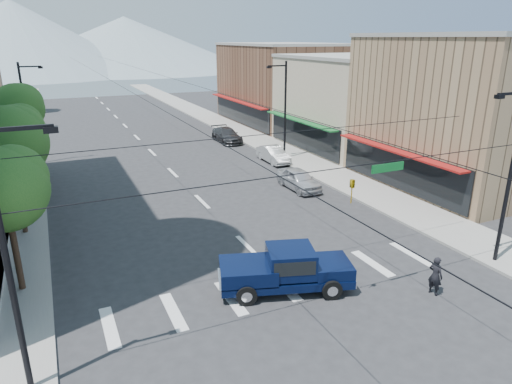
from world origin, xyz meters
The scene contains 20 objects.
ground centered at (0.00, 0.00, 0.00)m, with size 160.00×160.00×0.00m, color #28282B.
sidewalk_left centered at (-12.00, 40.00, 0.07)m, with size 4.00×120.00×0.15m, color gray.
sidewalk_right centered at (12.00, 40.00, 0.07)m, with size 4.00×120.00×0.15m, color gray.
shop_near centered at (20.00, 10.00, 5.50)m, with size 12.00×14.00×11.00m, color #8C6B4C.
shop_mid centered at (20.00, 24.00, 4.50)m, with size 12.00×14.00×9.00m, color tan.
shop_far centered at (20.00, 40.00, 5.00)m, with size 12.00×18.00×10.00m, color brown.
mountain_left centered at (-15.00, 150.00, 11.00)m, with size 80.00×80.00×22.00m, color gray.
mountain_right centered at (20.00, 160.00, 9.00)m, with size 90.00×90.00×18.00m, color gray.
tree_near centered at (-11.07, 6.10, 4.99)m, with size 3.65×3.64×6.71m.
tree_midnear centered at (-11.07, 13.10, 5.59)m, with size 4.09×4.09×7.52m.
tree_midfar centered at (-11.07, 20.10, 4.99)m, with size 3.65×3.64×6.71m.
tree_far centered at (-11.07, 27.10, 5.59)m, with size 4.09×4.09×7.52m.
signal_rig centered at (0.19, -1.00, 4.64)m, with size 21.80×0.20×9.00m.
lamp_pole_nw centered at (-10.67, 30.00, 4.94)m, with size 2.00×0.25×9.00m.
lamp_pole_ne centered at (10.67, 22.00, 4.94)m, with size 2.00×0.25×9.00m.
pickup_truck centered at (-0.29, 1.14, 1.07)m, with size 6.39×3.84×2.05m.
pedestrian centered at (5.64, -1.98, 0.91)m, with size 0.66×0.44×1.82m, color black.
parked_car_near centered at (7.60, 13.66, 0.77)m, with size 1.83×4.54×1.55m, color silver.
parked_car_mid centered at (9.40, 21.52, 0.73)m, with size 1.55×4.44×1.46m, color #BCBCBC.
parked_car_far centered at (8.58, 31.32, 0.77)m, with size 2.17×5.34×1.55m, color #333235.
Camera 1 is at (-9.15, -15.01, 10.97)m, focal length 32.00 mm.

